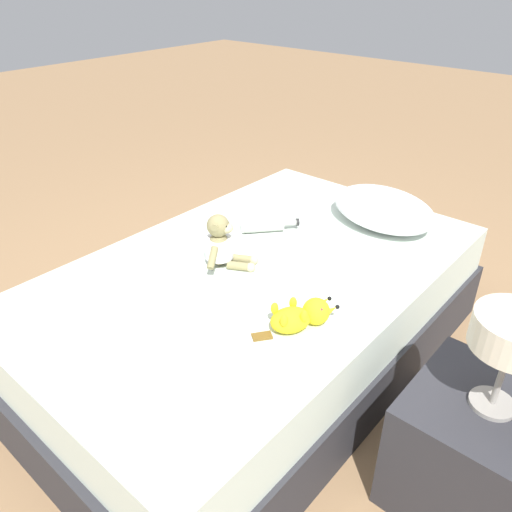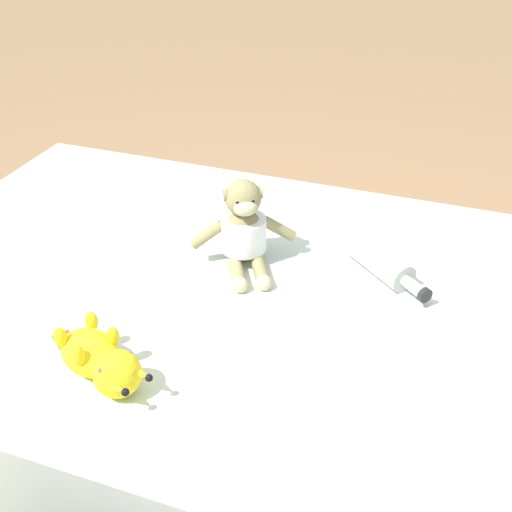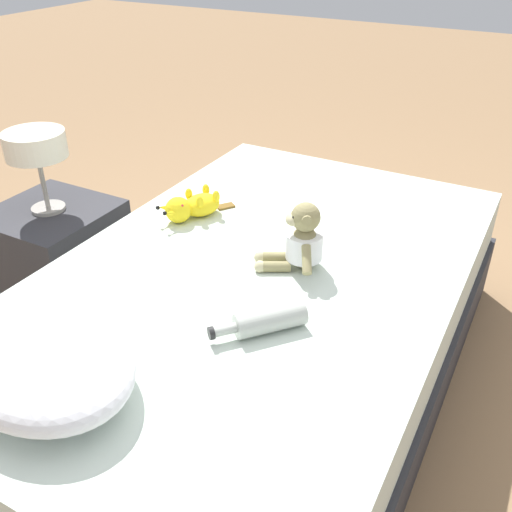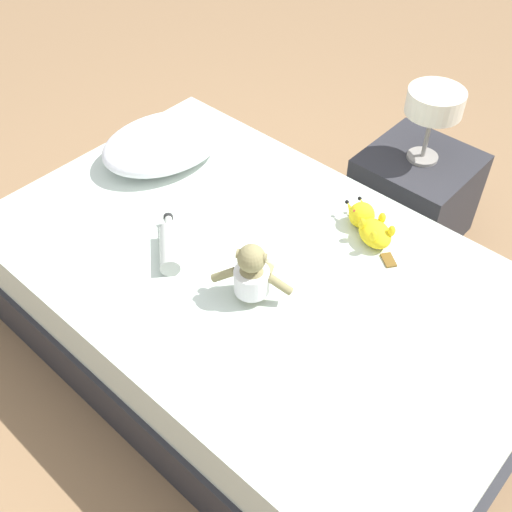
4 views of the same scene
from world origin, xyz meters
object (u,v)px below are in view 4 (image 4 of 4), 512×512
bed (258,309)px  plush_yellow_creature (369,225)px  nightstand (413,196)px  pillow (164,143)px  glass_bottle (169,247)px  bedside_lamp (435,105)px  plush_monkey (252,275)px

bed → plush_yellow_creature: plush_yellow_creature is taller
plush_yellow_creature → nightstand: 0.74m
pillow → glass_bottle: size_ratio=2.49×
bedside_lamp → bed: bearing=176.2°
pillow → bedside_lamp: bedside_lamp is taller
pillow → nightstand: bearing=-43.7°
glass_bottle → nightstand: size_ratio=0.53×
bed → plush_yellow_creature: bearing=-27.6°
bed → nightstand: 1.04m
glass_bottle → bed: bearing=-55.8°
nightstand → bedside_lamp: 0.50m
glass_bottle → nightstand: (1.22, -0.34, -0.32)m
bed → plush_monkey: 0.39m
plush_yellow_creature → glass_bottle: 0.75m
bed → pillow: (0.20, 0.73, 0.34)m
plush_yellow_creature → nightstand: plush_yellow_creature is taller
bedside_lamp → pillow: bearing=136.3°
bed → plush_yellow_creature: size_ratio=6.62×
nightstand → bedside_lamp: size_ratio=1.39×
pillow → plush_yellow_creature: (0.19, -0.93, -0.03)m
pillow → nightstand: size_ratio=1.31×
pillow → nightstand: (0.83, -0.80, -0.36)m
pillow → bedside_lamp: (0.83, -0.80, 0.13)m
plush_monkey → bedside_lamp: bearing=0.8°
plush_monkey → bedside_lamp: (1.16, 0.02, 0.12)m
plush_yellow_creature → nightstand: size_ratio=0.67×
glass_bottle → bedside_lamp: size_ratio=0.74×
glass_bottle → nightstand: 1.31m
bed → nightstand: bearing=-3.8°
pillow → plush_monkey: size_ratio=2.35×
plush_monkey → glass_bottle: (-0.06, 0.35, -0.06)m
bed → pillow: bearing=74.4°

